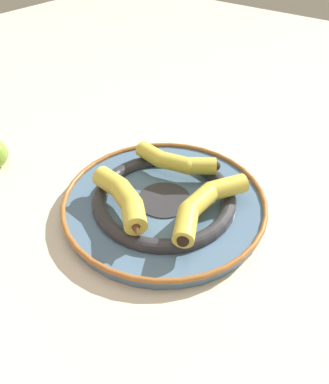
# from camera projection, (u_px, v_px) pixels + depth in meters

# --- Properties ---
(ground_plane) EXTENTS (2.80, 2.80, 0.00)m
(ground_plane) POSITION_uv_depth(u_px,v_px,m) (161.00, 211.00, 0.69)
(ground_plane) COLOR beige
(decorative_bowl) EXTENTS (0.38, 0.38, 0.04)m
(decorative_bowl) POSITION_uv_depth(u_px,v_px,m) (164.00, 201.00, 0.69)
(decorative_bowl) COLOR slate
(decorative_bowl) RESTS_ON ground_plane
(banana_a) EXTENTS (0.21, 0.07, 0.04)m
(banana_a) POSITION_uv_depth(u_px,v_px,m) (206.00, 202.00, 0.63)
(banana_a) COLOR gold
(banana_a) RESTS_ON decorative_bowl
(banana_b) EXTENTS (0.10, 0.17, 0.04)m
(banana_b) POSITION_uv_depth(u_px,v_px,m) (124.00, 198.00, 0.64)
(banana_b) COLOR gold
(banana_b) RESTS_ON decorative_bowl
(banana_c) EXTENTS (0.08, 0.18, 0.03)m
(banana_c) POSITION_uv_depth(u_px,v_px,m) (173.00, 160.00, 0.73)
(banana_c) COLOR gold
(banana_c) RESTS_ON decorative_bowl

